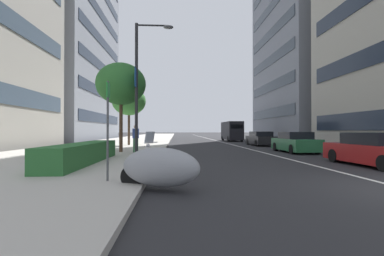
% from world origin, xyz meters
% --- Properties ---
extents(sidewalk_right_plaza, '(160.00, 10.37, 0.15)m').
position_xyz_m(sidewalk_right_plaza, '(30.00, 11.95, 0.07)').
color(sidewalk_right_plaza, '#B2ADA3').
rests_on(sidewalk_right_plaza, ground).
extents(lane_centre_stripe, '(110.00, 0.16, 0.01)m').
position_xyz_m(lane_centre_stripe, '(35.00, 0.00, 0.00)').
color(lane_centre_stripe, silver).
rests_on(lane_centre_stripe, ground).
extents(motorcycle_mid_row, '(1.56, 2.24, 1.09)m').
position_xyz_m(motorcycle_mid_row, '(0.48, 6.35, 0.59)').
color(motorcycle_mid_row, gray).
rests_on(motorcycle_mid_row, ground).
extents(motorcycle_under_tarp, '(1.46, 1.76, 1.48)m').
position_xyz_m(motorcycle_under_tarp, '(3.29, 6.40, 0.44)').
color(motorcycle_under_tarp, black).
rests_on(motorcycle_under_tarp, ground).
extents(car_mid_block_traffic, '(4.65, 2.04, 1.42)m').
position_xyz_m(car_mid_block_traffic, '(4.66, -2.47, 0.67)').
color(car_mid_block_traffic, maroon).
rests_on(car_mid_block_traffic, ground).
extents(car_lead_in_lane, '(4.31, 1.90, 1.41)m').
position_xyz_m(car_lead_in_lane, '(11.94, -2.27, 0.66)').
color(car_lead_in_lane, '#236038').
rests_on(car_lead_in_lane, ground).
extents(car_approaching_light, '(4.58, 1.90, 1.40)m').
position_xyz_m(car_approaching_light, '(20.49, -2.53, 0.67)').
color(car_approaching_light, black).
rests_on(car_approaching_light, ground).
extents(delivery_van_ahead, '(6.06, 2.15, 2.74)m').
position_xyz_m(delivery_van_ahead, '(32.04, -2.00, 1.46)').
color(delivery_van_ahead, black).
rests_on(delivery_van_ahead, ground).
extents(parking_sign_by_curb, '(0.32, 0.06, 2.71)m').
position_xyz_m(parking_sign_by_curb, '(1.13, 7.79, 1.77)').
color(parking_sign_by_curb, '#47494C').
rests_on(parking_sign_by_curb, sidewalk_right_plaza).
extents(street_lamp_with_banners, '(1.26, 2.26, 7.66)m').
position_xyz_m(street_lamp_with_banners, '(9.69, 7.94, 4.78)').
color(street_lamp_with_banners, '#232326').
rests_on(street_lamp_with_banners, sidewalk_right_plaza).
extents(clipped_hedge_bed, '(6.89, 1.10, 0.83)m').
position_xyz_m(clipped_hedge_bed, '(5.37, 9.84, 0.56)').
color(clipped_hedge_bed, '#28602D').
rests_on(clipped_hedge_bed, sidewalk_right_plaza).
extents(street_tree_mid_sidewalk, '(3.13, 3.13, 5.66)m').
position_xyz_m(street_tree_mid_sidewalk, '(11.13, 9.45, 4.46)').
color(street_tree_mid_sidewalk, '#473323').
rests_on(street_tree_mid_sidewalk, sidewalk_right_plaza).
extents(street_tree_far_plaza, '(3.14, 3.14, 5.46)m').
position_xyz_m(street_tree_far_plaza, '(19.45, 10.38, 4.26)').
color(street_tree_far_plaza, '#473323').
rests_on(street_tree_far_plaza, sidewalk_right_plaza).
extents(pedestrian_on_plaza, '(0.32, 0.43, 1.72)m').
position_xyz_m(pedestrian_on_plaza, '(10.76, 8.47, 1.02)').
color(pedestrian_on_plaza, '#3F724C').
rests_on(pedestrian_on_plaza, sidewalk_right_plaza).
extents(office_tower_far_right_block, '(24.81, 17.07, 44.02)m').
position_xyz_m(office_tower_far_right_block, '(39.26, 26.62, 22.01)').
color(office_tower_far_right_block, gray).
rests_on(office_tower_far_right_block, ground).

